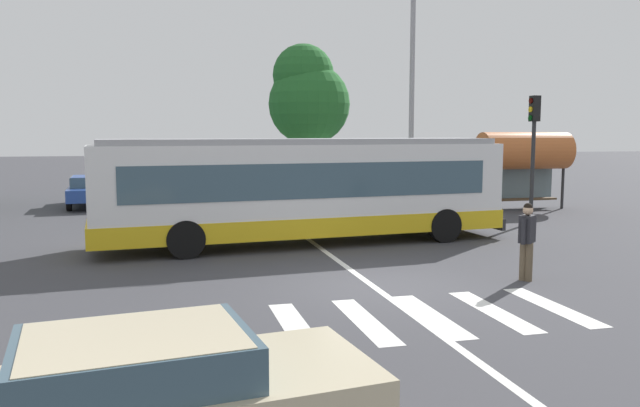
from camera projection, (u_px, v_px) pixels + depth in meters
ground_plane at (376, 286)px, 13.35m from camera, size 160.00×160.00×0.00m
city_transit_bus at (304, 189)px, 18.37m from camera, size 12.22×3.57×3.06m
pedestrian_crossing_street at (527, 237)px, 13.76m from camera, size 0.47×0.46×1.72m
foreground_sedan at (143, 393)px, 6.02m from camera, size 4.70×2.38×1.35m
parked_car_blue at (91, 189)px, 27.63m from camera, size 2.11×4.61×1.35m
parked_car_black at (154, 188)px, 28.35m from camera, size 2.24×4.65×1.35m
parked_car_teal at (216, 186)px, 29.01m from camera, size 2.24×4.65×1.35m
parked_car_champagne at (274, 185)px, 29.97m from camera, size 2.18×4.63×1.35m
parked_car_white at (333, 185)px, 29.87m from camera, size 2.32×4.68×1.35m
parked_car_charcoal at (385, 184)px, 30.50m from camera, size 2.13×4.62×1.35m
traffic_light_far_corner at (534, 138)px, 22.30m from camera, size 0.33×0.32×4.52m
bus_stop_shelter at (524, 152)px, 26.29m from camera, size 3.92×1.54×3.25m
twin_arm_street_lamp at (412, 54)px, 24.60m from camera, size 4.94×0.32×10.31m
background_tree_right at (307, 96)px, 30.56m from camera, size 3.96×3.96×7.49m
crosswalk_painted_stripes at (398, 318)px, 11.06m from camera, size 6.60×2.76×0.01m
lane_center_line at (347, 267)px, 15.27m from camera, size 0.16×24.00×0.01m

